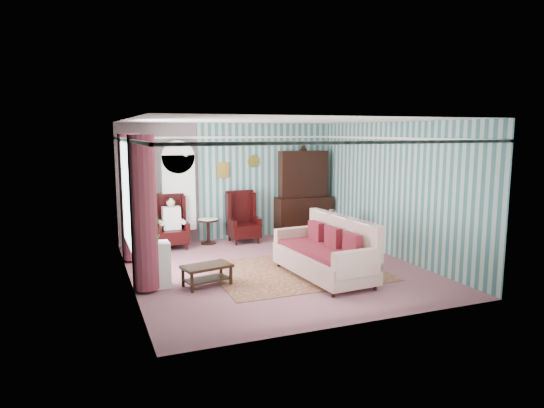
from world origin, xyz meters
name	(u,v)px	position (x,y,z in m)	size (l,w,h in m)	color
floor	(275,269)	(0.00, 0.00, 0.00)	(6.00, 6.00, 0.00)	#864E58
room_shell	(242,168)	(-0.62, 0.18, 2.01)	(5.53, 6.02, 2.91)	#386663
bookcase	(178,198)	(-1.35, 2.84, 1.12)	(0.80, 0.28, 2.24)	white
dresser_hutch	(304,190)	(1.90, 2.72, 1.18)	(1.50, 0.56, 2.36)	black
wingback_left	(171,222)	(-1.60, 2.45, 0.62)	(0.76, 0.80, 1.25)	black
wingback_right	(243,217)	(0.15, 2.45, 0.62)	(0.76, 0.80, 1.25)	black
seated_woman	(172,223)	(-1.60, 2.45, 0.59)	(0.44, 0.40, 1.18)	beige
round_side_table	(208,232)	(-0.70, 2.60, 0.30)	(0.50, 0.50, 0.60)	black
nest_table	(359,236)	(2.47, 0.90, 0.27)	(0.45, 0.38, 0.54)	black
plant_stand	(154,265)	(-2.40, -0.30, 0.40)	(0.55, 0.35, 0.80)	silver
rug	(295,271)	(0.30, -0.30, 0.01)	(3.20, 2.60, 0.01)	#55251C
sofa	(323,252)	(0.61, -0.87, 0.48)	(2.28, 1.03, 0.97)	beige
floral_armchair	(320,230)	(1.51, 1.03, 0.47)	(0.74, 0.80, 0.94)	beige
coffee_table	(207,275)	(-1.52, -0.55, 0.19)	(0.85, 0.47, 0.38)	black
potted_plant_a	(154,233)	(-2.40, -0.43, 0.99)	(0.35, 0.30, 0.39)	#21541A
potted_plant_b	(153,229)	(-2.38, -0.21, 1.02)	(0.24, 0.20, 0.44)	#184F19
potted_plant_c	(151,231)	(-2.42, -0.26, 1.00)	(0.23, 0.23, 0.40)	#1F4E18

